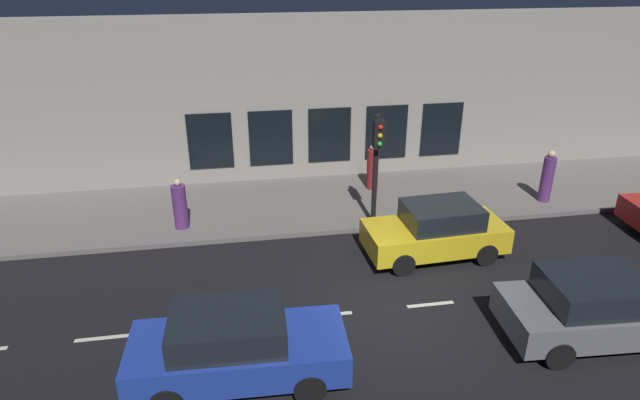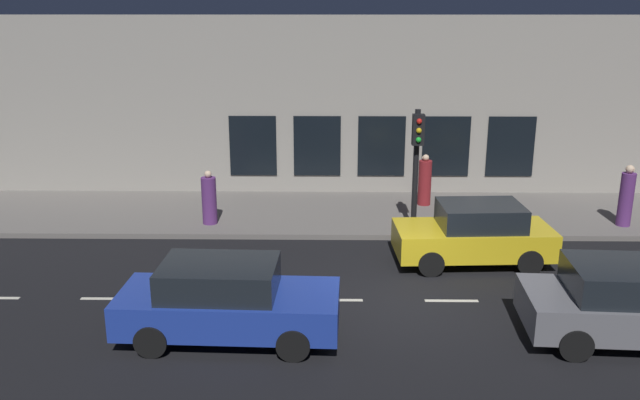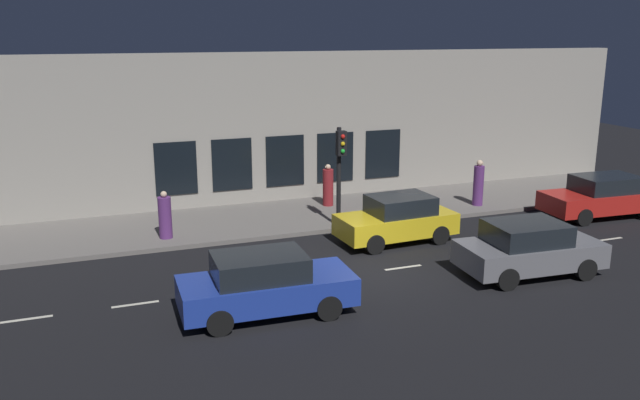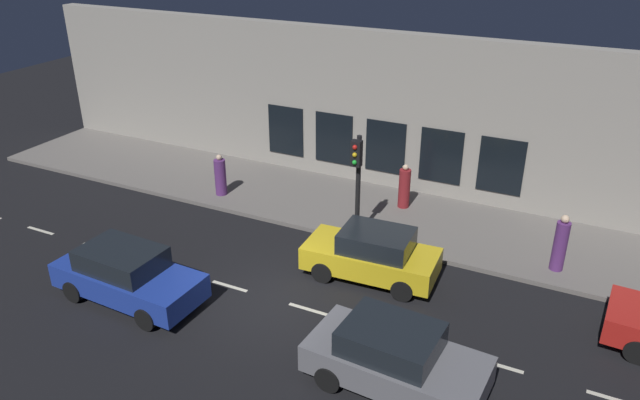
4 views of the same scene
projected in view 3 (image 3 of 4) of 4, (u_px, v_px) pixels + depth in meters
ground_plane at (373, 272)px, 19.50m from camera, size 60.00×60.00×0.00m
sidewalk at (303, 215)px, 25.15m from camera, size 4.50×32.00×0.15m
building_facade at (282, 129)px, 26.72m from camera, size 0.65×32.00×6.08m
lane_centre_line at (403, 267)px, 19.84m from camera, size 0.12×27.20×0.01m
traffic_light at (340, 161)px, 22.86m from camera, size 0.50×0.32×3.53m
parked_car_0 at (602, 196)px, 25.08m from camera, size 2.09×4.60×1.58m
parked_car_1 at (397, 219)px, 22.07m from camera, size 1.98×4.03×1.58m
parked_car_2 at (265, 284)px, 16.42m from camera, size 2.00×4.40×1.58m
parked_car_3 at (529, 248)px, 19.11m from camera, size 2.18×4.21×1.58m
pedestrian_0 at (328, 187)px, 26.10m from camera, size 0.53×0.53×1.66m
pedestrian_1 at (165, 217)px, 22.01m from camera, size 0.49×0.49×1.61m
pedestrian_2 at (478, 184)px, 26.13m from camera, size 0.55×0.55×1.82m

